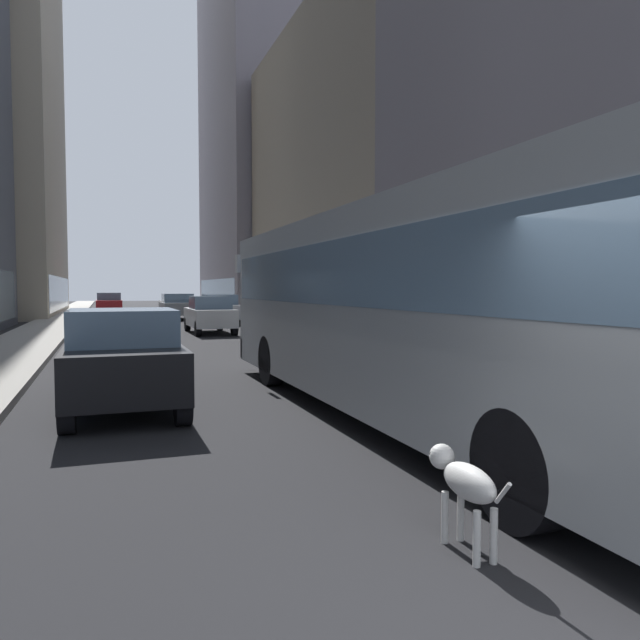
{
  "coord_description": "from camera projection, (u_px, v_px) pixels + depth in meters",
  "views": [
    {
      "loc": [
        -3.05,
        -2.57,
        1.95
      ],
      "look_at": [
        0.48,
        7.27,
        1.4
      ],
      "focal_mm": 33.67,
      "sensor_mm": 36.0,
      "label": 1
    }
  ],
  "objects": [
    {
      "name": "car_silver_sedan",
      "position": [
        219.0,
        309.0,
        32.69
      ],
      "size": [
        1.79,
        4.07,
        1.62
      ],
      "color": "#B7BABF",
      "rests_on": "ground"
    },
    {
      "name": "dalmatian_dog",
      "position": [
        464.0,
        482.0,
        4.46
      ],
      "size": [
        0.22,
        0.96,
        0.72
      ],
      "color": "white",
      "rests_on": "ground"
    },
    {
      "name": "transit_bus",
      "position": [
        404.0,
        300.0,
        9.04
      ],
      "size": [
        2.78,
        11.53,
        3.05
      ],
      "color": "#999EA3",
      "rests_on": "ground"
    },
    {
      "name": "ground_plane",
      "position": [
        159.0,
        320.0,
        36.45
      ],
      "size": [
        120.0,
        120.0,
        0.0
      ],
      "primitive_type": "plane",
      "color": "#232326"
    },
    {
      "name": "building_right_far",
      "position": [
        268.0,
        116.0,
        57.1
      ],
      "size": [
        10.38,
        19.67,
        36.82
      ],
      "color": "slate",
      "rests_on": "ground"
    },
    {
      "name": "building_right_mid",
      "position": [
        361.0,
        172.0,
        36.84
      ],
      "size": [
        8.21,
        23.41,
        18.25
      ],
      "color": "#A0937F",
      "rests_on": "ground"
    },
    {
      "name": "car_black_suv",
      "position": [
        123.0,
        358.0,
        9.71
      ],
      "size": [
        1.75,
        4.03,
        1.62
      ],
      "color": "black",
      "rests_on": "ground"
    },
    {
      "name": "car_white_van",
      "position": [
        210.0,
        314.0,
        25.96
      ],
      "size": [
        1.71,
        4.16,
        1.62
      ],
      "color": "silver",
      "rests_on": "ground"
    },
    {
      "name": "car_grey_wagon",
      "position": [
        177.0,
        306.0,
        37.67
      ],
      "size": [
        1.94,
        4.26,
        1.62
      ],
      "color": "slate",
      "rests_on": "ground"
    },
    {
      "name": "car_red_coupe",
      "position": [
        109.0,
        303.0,
        45.57
      ],
      "size": [
        1.83,
        4.58,
        1.62
      ],
      "color": "red",
      "rests_on": "ground"
    },
    {
      "name": "sidewalk_right",
      "position": [
        251.0,
        318.0,
        38.37
      ],
      "size": [
        2.4,
        110.0,
        0.15
      ],
      "primitive_type": "cube",
      "color": "#9E9991",
      "rests_on": "ground"
    },
    {
      "name": "sidewalk_left",
      "position": [
        57.0,
        321.0,
        34.53
      ],
      "size": [
        2.4,
        110.0,
        0.15
      ],
      "primitive_type": "cube",
      "color": "#ADA89E",
      "rests_on": "ground"
    }
  ]
}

